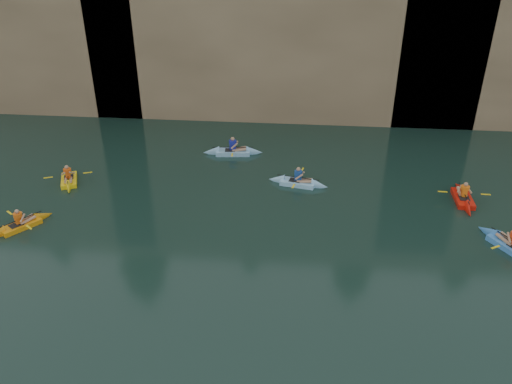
{
  "coord_description": "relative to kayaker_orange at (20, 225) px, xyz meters",
  "views": [
    {
      "loc": [
        3.47,
        -8.84,
        11.18
      ],
      "look_at": [
        1.97,
        6.39,
        3.0
      ],
      "focal_mm": 35.0,
      "sensor_mm": 36.0,
      "label": 1
    }
  ],
  "objects": [
    {
      "name": "sea_cave_center",
      "position": [
        4.1,
        14.1,
        1.47
      ],
      "size": [
        3.5,
        1.0,
        3.2
      ],
      "primitive_type": "cube",
      "color": "black",
      "rests_on": "ground"
    },
    {
      "name": "kayaker_red_far",
      "position": [
        19.08,
        4.22,
        0.01
      ],
      "size": [
        2.32,
        3.21,
        1.17
      ],
      "rotation": [
        0.0,
        0.0,
        1.53
      ],
      "color": "red",
      "rests_on": "ground"
    },
    {
      "name": "kayaker_ltblue_mid",
      "position": [
        7.81,
        8.44,
        0.02
      ],
      "size": [
        3.35,
        2.46,
        1.26
      ],
      "rotation": [
        0.0,
        0.0,
        0.1
      ],
      "color": "#89C3E6",
      "rests_on": "ground"
    },
    {
      "name": "kayaker_orange",
      "position": [
        0.0,
        0.0,
        0.0
      ],
      "size": [
        2.22,
        2.69,
        1.08
      ],
      "rotation": [
        0.0,
        0.0,
        0.94
      ],
      "color": "orange",
      "rests_on": "ground"
    },
    {
      "name": "kayaker_ltblue_near",
      "position": [
        11.48,
        5.08,
        0.01
      ],
      "size": [
        3.04,
        2.28,
        1.17
      ],
      "rotation": [
        0.0,
        0.0,
        -0.21
      ],
      "color": "#98D6FF",
      "rests_on": "ground"
    },
    {
      "name": "kayaker_blue_east",
      "position": [
        19.95,
        0.34,
        0.01
      ],
      "size": [
        2.37,
        3.31,
        1.21
      ],
      "rotation": [
        0.0,
        0.0,
        2.11
      ],
      "color": "#428DE1",
      "rests_on": "ground"
    },
    {
      "name": "kayaker_yellow",
      "position": [
        0.23,
        4.25,
        0.01
      ],
      "size": [
        2.11,
        2.83,
        1.14
      ],
      "rotation": [
        0.0,
        0.0,
        -1.17
      ],
      "color": "yellow",
      "rests_on": "ground"
    },
    {
      "name": "cliff_slab_center",
      "position": [
        10.1,
        14.75,
        5.57
      ],
      "size": [
        24.0,
        2.4,
        11.4
      ],
      "primitive_type": "cube",
      "color": "#997F5C",
      "rests_on": "ground"
    },
    {
      "name": "sea_cave_east",
      "position": [
        18.1,
        14.1,
        2.12
      ],
      "size": [
        5.0,
        1.0,
        4.5
      ],
      "primitive_type": "cube",
      "color": "black",
      "rests_on": "ground"
    },
    {
      "name": "cliff",
      "position": [
        8.1,
        22.15,
        5.87
      ],
      "size": [
        70.0,
        16.0,
        12.0
      ],
      "primitive_type": "cube",
      "color": "tan",
      "rests_on": "ground"
    }
  ]
}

